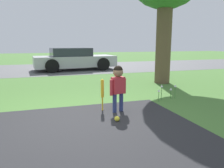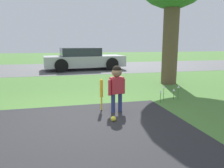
{
  "view_description": "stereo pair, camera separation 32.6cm",
  "coord_description": "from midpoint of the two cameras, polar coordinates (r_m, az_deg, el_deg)",
  "views": [
    {
      "loc": [
        -0.34,
        -3.75,
        1.39
      ],
      "look_at": [
        1.09,
        0.72,
        0.51
      ],
      "focal_mm": 35.0,
      "sensor_mm": 36.0,
      "label": 1
    },
    {
      "loc": [
        -0.03,
        -3.84,
        1.39
      ],
      "look_at": [
        1.09,
        0.72,
        0.51
      ],
      "focal_mm": 35.0,
      "sensor_mm": 36.0,
      "label": 2
    }
  ],
  "objects": [
    {
      "name": "flower_bed",
      "position": [
        5.53,
        12.5,
        -1.21
      ],
      "size": [
        0.62,
        0.25,
        0.4
      ],
      "color": "#38702D",
      "rests_on": "ground"
    },
    {
      "name": "ground_plane",
      "position": [
        4.05,
        -14.22,
        -9.82
      ],
      "size": [
        60.0,
        60.0,
        0.0
      ],
      "primitive_type": "plane",
      "color": "#477533"
    },
    {
      "name": "child",
      "position": [
        4.38,
        -0.54,
        0.48
      ],
      "size": [
        0.38,
        0.22,
        0.96
      ],
      "rotation": [
        0.0,
        0.0,
        0.3
      ],
      "color": "navy",
      "rests_on": "ground"
    },
    {
      "name": "parked_car",
      "position": [
        11.79,
        -10.69,
        6.37
      ],
      "size": [
        4.28,
        2.14,
        1.16
      ],
      "rotation": [
        0.0,
        0.0,
        0.08
      ],
      "color": "#B7B7BC",
      "rests_on": "ground"
    },
    {
      "name": "street_strip",
      "position": [
        12.7,
        -16.79,
        3.86
      ],
      "size": [
        40.0,
        6.0,
        0.01
      ],
      "color": "#59595B",
      "rests_on": "ground"
    },
    {
      "name": "sports_ball",
      "position": [
        3.98,
        -1.06,
        -9.07
      ],
      "size": [
        0.1,
        0.1,
        0.1
      ],
      "color": "yellow",
      "rests_on": "ground"
    },
    {
      "name": "baseball_bat",
      "position": [
        4.51,
        -4.62,
        -1.66
      ],
      "size": [
        0.06,
        0.06,
        0.67
      ],
      "color": "yellow",
      "rests_on": "ground"
    }
  ]
}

